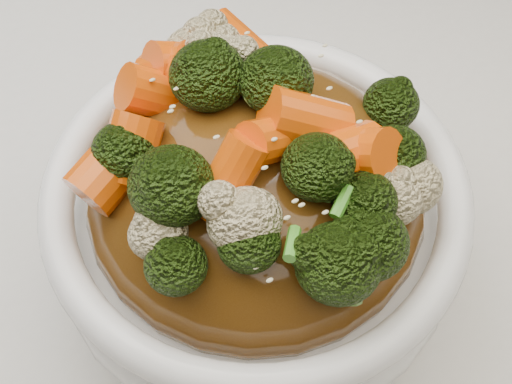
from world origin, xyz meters
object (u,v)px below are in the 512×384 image
bowl (256,226)px  carrots (256,116)px  dining_table (261,384)px  broccoli (256,117)px

bowl → carrots: 0.10m
dining_table → bowl: (-0.03, -0.05, 0.42)m
dining_table → carrots: bearing=-123.9°
dining_table → carrots: carrots is taller
dining_table → bowl: bearing=-123.9°
dining_table → carrots: (-0.03, -0.05, 0.51)m
dining_table → broccoli: 0.52m
bowl → broccoli: 0.09m
bowl → carrots: size_ratio=1.26×
carrots → broccoli: bearing=0.0°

